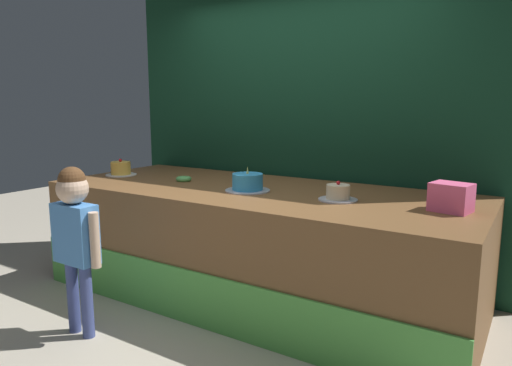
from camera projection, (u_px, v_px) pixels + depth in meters
name	position (u px, v px, depth m)	size (l,w,h in m)	color
ground_plane	(205.00, 328.00, 3.20)	(12.00, 12.00, 0.00)	#BCB29E
stage_platform	(256.00, 243.00, 3.67)	(3.37, 1.35, 0.88)	brown
curtain_backdrop	(301.00, 111.00, 4.14)	(3.69, 0.08, 2.95)	#113823
child_figure	(75.00, 228.00, 2.99)	(0.44, 0.20, 1.14)	#3F4C8C
pink_box	(451.00, 197.00, 2.82)	(0.23, 0.18, 0.18)	pink
donut	(184.00, 179.00, 3.95)	(0.13, 0.13, 0.04)	#59B259
cake_left	(121.00, 169.00, 4.27)	(0.28, 0.28, 0.16)	white
cake_center	(248.00, 183.00, 3.49)	(0.34, 0.34, 0.19)	silver
cake_right	(338.00, 193.00, 3.16)	(0.27, 0.27, 0.14)	silver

